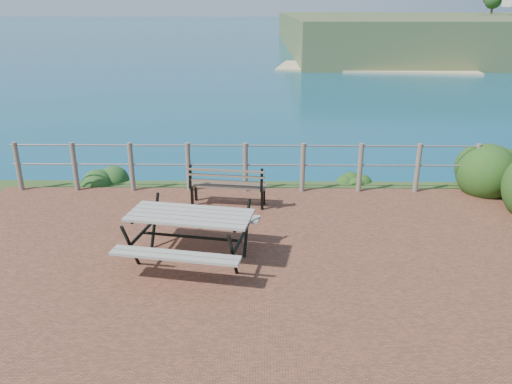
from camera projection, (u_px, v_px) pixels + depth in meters
ground at (238, 274)px, 7.06m from camera, size 10.00×7.00×0.12m
ocean at (262, 15)px, 194.36m from camera, size 1200.00×1200.00×0.00m
safety_railing at (245, 165)px, 9.99m from camera, size 9.40×0.10×1.00m
picnic_table at (191, 232)px, 7.24m from camera, size 1.87×1.52×0.75m
park_bench at (228, 179)px, 9.28m from camera, size 1.47×0.55×0.81m
shrub_right_edge at (491, 187)px, 10.44m from camera, size 1.19×1.19×1.70m
shrub_lip_west at (103, 183)px, 10.71m from camera, size 0.73×0.73×0.46m
shrub_lip_east at (356, 182)px, 10.76m from camera, size 0.67×0.67×0.37m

